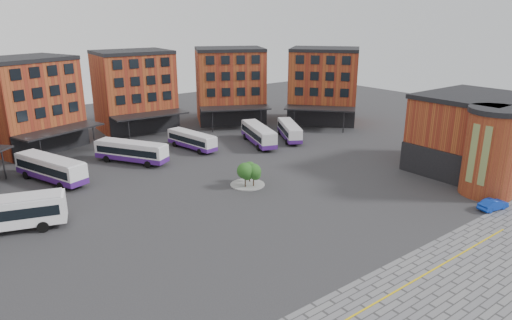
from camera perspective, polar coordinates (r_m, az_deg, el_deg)
ground at (r=48.69m, az=5.53°, el=-7.63°), size 160.00×160.00×0.00m
yellow_line at (r=42.42m, az=20.94°, el=-12.87°), size 26.00×0.15×0.02m
main_building at (r=75.85m, az=-17.35°, el=6.64°), size 94.14×42.48×14.60m
east_building at (r=67.53m, az=25.70°, el=2.70°), size 17.40×15.40×10.60m
tree_island at (r=57.30m, az=-0.82°, el=-1.55°), size 4.40×4.40×3.27m
bus_b at (r=64.66m, az=-24.29°, el=-0.98°), size 6.42×11.93×3.30m
bus_c at (r=68.98m, az=-15.32°, el=1.04°), size 8.01×10.89×3.15m
bus_d at (r=74.09m, az=-8.02°, el=2.48°), size 3.83×10.10×2.78m
bus_e at (r=76.14m, az=0.31°, el=3.23°), size 6.08×11.44×3.16m
bus_f at (r=79.47m, az=4.20°, el=3.69°), size 7.09×10.03×2.87m
blue_car at (r=57.42m, az=27.52°, el=-4.94°), size 3.96×1.96×1.25m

